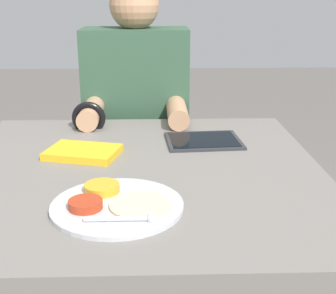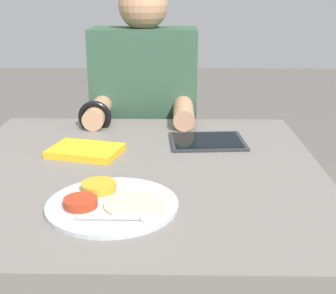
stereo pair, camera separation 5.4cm
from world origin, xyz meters
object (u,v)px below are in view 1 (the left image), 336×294
Objects in this scene: red_notebook at (83,153)px; tablet_device at (204,141)px; thali_tray at (115,204)px; person_diner at (137,148)px.

red_notebook is 0.94× the size of tablet_device.
thali_tray is at bearing -70.87° from red_notebook.
thali_tray is 0.49m from tablet_device.
tablet_device is (0.34, 0.11, -0.00)m from red_notebook.
tablet_device is at bearing 62.11° from thali_tray.
tablet_device is 0.19× the size of person_diner.
tablet_device is at bearing 17.62° from red_notebook.
person_diner is at bearing 117.18° from tablet_device.
tablet_device is at bearing -62.82° from person_diner.
person_diner reaches higher than red_notebook.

